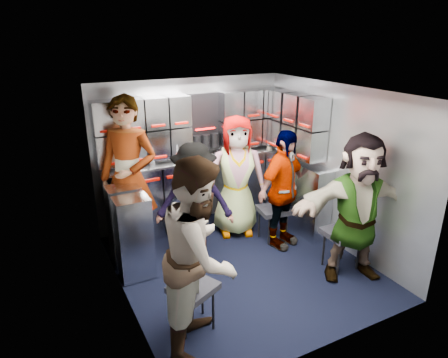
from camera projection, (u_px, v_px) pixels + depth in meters
name	position (u px, v px, depth m)	size (l,w,h in m)	color
floor	(241.00, 266.00, 4.88)	(3.00, 3.00, 0.00)	black
wall_back	(191.00, 152.00, 5.76)	(2.80, 0.04, 2.10)	#9298A0
wall_left	(119.00, 210.00, 3.91)	(0.04, 3.00, 2.10)	#9298A0
wall_right	(337.00, 168.00, 5.12)	(0.04, 3.00, 2.10)	#9298A0
ceiling	(244.00, 92.00, 4.15)	(2.80, 3.00, 0.02)	silver
cart_bank_back	(198.00, 193.00, 5.78)	(2.68, 0.38, 0.99)	#A7ACB8
cart_bank_left	(130.00, 232.00, 4.66)	(0.38, 0.76, 0.99)	#A7ACB8
counter	(197.00, 158.00, 5.60)	(2.68, 0.42, 0.03)	silver
locker_bank_back	(194.00, 124.00, 5.48)	(2.68, 0.28, 0.82)	#A7ACB8
locker_bank_right	(297.00, 124.00, 5.48)	(0.28, 1.00, 0.82)	#A7ACB8
right_cabinet	(296.00, 193.00, 5.74)	(0.28, 1.20, 1.00)	#A7ACB8
coffee_niche	(204.00, 124.00, 5.62)	(0.46, 0.16, 0.84)	black
red_latch_strip	(203.00, 172.00, 5.48)	(2.60, 0.02, 0.03)	#B90C03
jump_seat_near_left	(193.00, 290.00, 3.75)	(0.51, 0.50, 0.47)	black
jump_seat_mid_left	(190.00, 218.00, 5.12)	(0.51, 0.49, 0.50)	black
jump_seat_center	(230.00, 204.00, 5.75)	(0.43, 0.42, 0.40)	black
jump_seat_mid_right	(273.00, 211.00, 5.38)	(0.44, 0.42, 0.46)	black
jump_seat_near_right	(343.00, 235.00, 4.71)	(0.43, 0.40, 0.49)	black
attendant_standing	(129.00, 178.00, 4.86)	(0.74, 0.48, 2.02)	black
attendant_arc_a	(200.00, 255.00, 3.43)	(0.86, 0.67, 1.77)	black
attendant_arc_b	(195.00, 202.00, 4.87)	(0.96, 0.55, 1.48)	black
attendant_arc_c	(236.00, 176.00, 5.43)	(0.82, 0.53, 1.67)	black
attendant_arc_d	(283.00, 190.00, 5.10)	(0.92, 0.38, 1.57)	black
attendant_arc_e	(358.00, 208.00, 4.41)	(1.58, 0.50, 1.71)	black
bottle_left	(177.00, 153.00, 5.37)	(0.07, 0.07, 0.24)	white
bottle_mid	(152.00, 156.00, 5.22)	(0.07, 0.07, 0.25)	white
bottle_right	(229.00, 146.00, 5.72)	(0.07, 0.07, 0.24)	white
cup_left	(127.00, 166.00, 5.10)	(0.08, 0.08, 0.09)	tan
cup_right	(270.00, 144.00, 6.03)	(0.08, 0.08, 0.11)	tan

